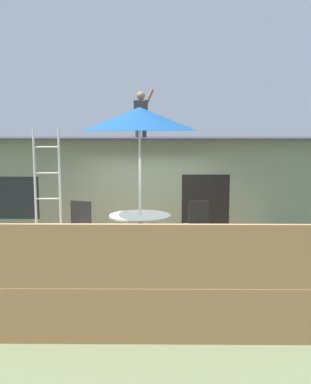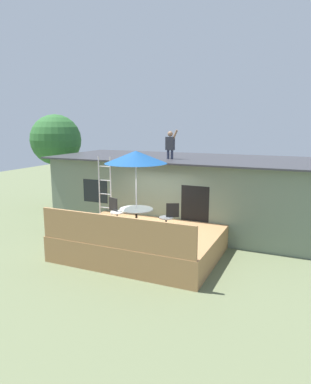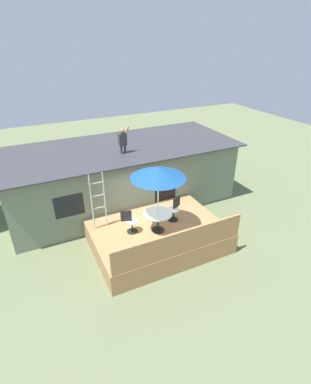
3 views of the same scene
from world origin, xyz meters
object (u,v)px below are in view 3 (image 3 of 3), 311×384
(person_figure, at_px, (123,139))
(patio_chair_left, at_px, (130,221))
(step_ladder, at_px, (98,202))
(patio_table, at_px, (158,217))
(patio_chair_right, at_px, (174,209))
(patio_umbrella, at_px, (158,173))

(person_figure, relative_size, patio_chair_left, 1.21)
(step_ladder, height_order, person_figure, person_figure)
(patio_table, bearing_deg, patio_chair_right, 24.02)
(patio_table, relative_size, patio_umbrella, 0.41)
(step_ladder, distance_m, patio_chair_left, 1.34)
(patio_table, height_order, patio_chair_right, patio_chair_right)
(patio_table, distance_m, patio_chair_left, 1.02)
(step_ladder, relative_size, person_figure, 1.98)
(step_ladder, distance_m, person_figure, 3.02)
(patio_umbrella, bearing_deg, step_ladder, 148.45)
(patio_table, xyz_separation_m, patio_chair_left, (-0.95, 0.36, -0.13))
(patio_chair_left, bearing_deg, patio_table, 0.00)
(patio_chair_left, bearing_deg, patio_chair_right, 22.07)
(person_figure, height_order, patio_chair_right, person_figure)
(step_ladder, bearing_deg, patio_chair_left, -41.07)
(patio_table, distance_m, patio_umbrella, 1.76)
(person_figure, distance_m, patio_chair_right, 3.58)
(step_ladder, bearing_deg, person_figure, 48.22)
(patio_chair_right, bearing_deg, person_figure, -93.30)
(patio_umbrella, relative_size, patio_chair_left, 2.76)
(patio_table, bearing_deg, step_ladder, 148.45)
(patio_umbrella, height_order, person_figure, person_figure)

